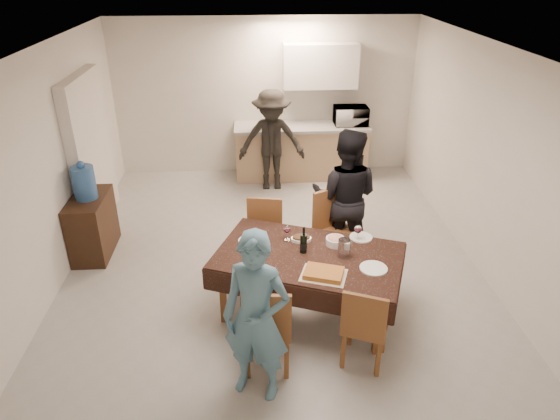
{
  "coord_description": "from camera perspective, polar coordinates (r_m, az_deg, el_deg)",
  "views": [
    {
      "loc": [
        -0.23,
        -5.3,
        3.46
      ],
      "look_at": [
        0.06,
        -0.3,
        0.87
      ],
      "focal_mm": 32.0,
      "sensor_mm": 36.0,
      "label": 1
    }
  ],
  "objects": [
    {
      "name": "upper_cabinet",
      "position": [
        8.36,
        4.64,
        16.1
      ],
      "size": [
        1.2,
        0.34,
        0.7
      ],
      "primitive_type": "cube",
      "color": "silver",
      "rests_on": "wall_back"
    },
    {
      "name": "person_far",
      "position": [
        6.04,
        7.42,
        1.46
      ],
      "size": [
        0.99,
        0.88,
        1.71
      ],
      "primitive_type": "imported",
      "rotation": [
        0.0,
        0.0,
        2.82
      ],
      "color": "black",
      "rests_on": "floor"
    },
    {
      "name": "plate_near_left",
      "position": [
        4.83,
        -3.45,
        -7.15
      ],
      "size": [
        0.27,
        0.27,
        0.02
      ],
      "primitive_type": "cylinder",
      "color": "white",
      "rests_on": "dining_table"
    },
    {
      "name": "wall_front",
      "position": [
        3.17,
        1.79,
        -15.76
      ],
      "size": [
        5.0,
        0.02,
        2.6
      ],
      "primitive_type": "cube",
      "color": "silver",
      "rests_on": "floor"
    },
    {
      "name": "person_near",
      "position": [
        4.19,
        -2.72,
        -12.27
      ],
      "size": [
        0.67,
        0.56,
        1.59
      ],
      "primitive_type": "imported",
      "rotation": [
        0.0,
        0.0,
        -0.36
      ],
      "color": "teal",
      "rests_on": "floor"
    },
    {
      "name": "kitchen_base_cabinet",
      "position": [
        8.58,
        2.41,
        6.58
      ],
      "size": [
        2.2,
        0.6,
        0.86
      ],
      "primitive_type": "cube",
      "color": "tan",
      "rests_on": "floor"
    },
    {
      "name": "microwave",
      "position": [
        8.5,
        8.11,
        10.63
      ],
      "size": [
        0.55,
        0.37,
        0.3
      ],
      "primitive_type": "imported",
      "rotation": [
        0.0,
        0.0,
        3.14
      ],
      "color": "silver",
      "rests_on": "kitchen_worktop"
    },
    {
      "name": "plate_near_right",
      "position": [
        4.96,
        10.64,
        -6.58
      ],
      "size": [
        0.27,
        0.27,
        0.02
      ],
      "primitive_type": "cylinder",
      "color": "white",
      "rests_on": "dining_table"
    },
    {
      "name": "chair_near_right",
      "position": [
        4.63,
        10.08,
        -12.38
      ],
      "size": [
        0.52,
        0.53,
        0.47
      ],
      "rotation": [
        0.0,
        0.0,
        -0.39
      ],
      "color": "brown",
      "rests_on": "floor"
    },
    {
      "name": "water_jug",
      "position": [
        6.5,
        -21.48,
        2.92
      ],
      "size": [
        0.27,
        0.27,
        0.41
      ],
      "primitive_type": "cylinder",
      "color": "#376CB1",
      "rests_on": "console"
    },
    {
      "name": "wine_glass_c",
      "position": [
        5.3,
        0.82,
        -2.6
      ],
      "size": [
        0.08,
        0.08,
        0.18
      ],
      "primitive_type": null,
      "color": "white",
      "rests_on": "dining_table"
    },
    {
      "name": "floor",
      "position": [
        6.34,
        -0.74,
        -5.81
      ],
      "size": [
        5.0,
        6.0,
        0.02
      ],
      "primitive_type": "cube",
      "color": "#A3A29E",
      "rests_on": "ground"
    },
    {
      "name": "kitchen_worktop",
      "position": [
        8.43,
        2.47,
        9.48
      ],
      "size": [
        2.24,
        0.64,
        0.05
      ],
      "primitive_type": "cube",
      "color": "#989893",
      "rests_on": "kitchen_base_cabinet"
    },
    {
      "name": "salad_bowl",
      "position": [
        5.28,
        6.34,
        -3.57
      ],
      "size": [
        0.2,
        0.2,
        0.08
      ],
      "primitive_type": "cylinder",
      "color": "white",
      "rests_on": "dining_table"
    },
    {
      "name": "console",
      "position": [
        6.75,
        -20.64,
        -1.67
      ],
      "size": [
        0.42,
        0.84,
        0.78
      ],
      "primitive_type": "cube",
      "color": "#311D10",
      "rests_on": "floor"
    },
    {
      "name": "wall_back",
      "position": [
        8.58,
        -1.77,
        12.7
      ],
      "size": [
        5.0,
        0.02,
        2.6
      ],
      "primitive_type": "cube",
      "color": "silver",
      "rests_on": "floor"
    },
    {
      "name": "wine_glass_b",
      "position": [
        5.36,
        8.89,
        -2.6
      ],
      "size": [
        0.08,
        0.08,
        0.18
      ],
      "primitive_type": null,
      "color": "white",
      "rests_on": "dining_table"
    },
    {
      "name": "wine_glass_a",
      "position": [
        4.82,
        -2.89,
        -5.88
      ],
      "size": [
        0.09,
        0.09,
        0.2
      ],
      "primitive_type": null,
      "color": "white",
      "rests_on": "dining_table"
    },
    {
      "name": "dining_table",
      "position": [
        5.13,
        3.29,
        -5.41
      ],
      "size": [
        2.12,
        1.67,
        0.73
      ],
      "rotation": [
        0.0,
        0.0,
        -0.36
      ],
      "color": "black",
      "rests_on": "floor"
    },
    {
      "name": "water_pitcher",
      "position": [
        5.07,
        7.34,
        -4.33
      ],
      "size": [
        0.12,
        0.12,
        0.19
      ],
      "primitive_type": "cylinder",
      "color": "white",
      "rests_on": "dining_table"
    },
    {
      "name": "chair_far_left",
      "position": [
        5.73,
        -1.96,
        -3.08
      ],
      "size": [
        0.48,
        0.48,
        0.5
      ],
      "rotation": [
        0.0,
        0.0,
        2.99
      ],
      "color": "brown",
      "rests_on": "floor"
    },
    {
      "name": "wine_bottle",
      "position": [
        5.07,
        2.72,
        -3.42
      ],
      "size": [
        0.07,
        0.07,
        0.29
      ],
      "primitive_type": null,
      "color": "black",
      "rests_on": "dining_table"
    },
    {
      "name": "chair_near_left",
      "position": [
        4.49,
        -1.4,
        -12.64
      ],
      "size": [
        0.46,
        0.46,
        0.51
      ],
      "rotation": [
        0.0,
        0.0,
        -0.08
      ],
      "color": "brown",
      "rests_on": "floor"
    },
    {
      "name": "person_kitchen",
      "position": [
        7.99,
        -0.97,
        7.95
      ],
      "size": [
        1.05,
        0.6,
        1.63
      ],
      "primitive_type": "imported",
      "color": "black",
      "rests_on": "floor"
    },
    {
      "name": "chair_far_right",
      "position": [
        5.78,
        7.0,
        -2.31
      ],
      "size": [
        0.63,
        0.66,
        0.55
      ],
      "rotation": [
        0.0,
        0.0,
        3.66
      ],
      "color": "brown",
      "rests_on": "floor"
    },
    {
      "name": "wall_left",
      "position": [
        6.16,
        -24.81,
        4.15
      ],
      "size": [
        0.02,
        6.0,
        2.6
      ],
      "primitive_type": "cube",
      "color": "silver",
      "rests_on": "floor"
    },
    {
      "name": "plate_far_right",
      "position": [
        5.45,
        9.23,
        -3.09
      ],
      "size": [
        0.25,
        0.25,
        0.01
      ],
      "primitive_type": "cylinder",
      "color": "white",
      "rests_on": "dining_table"
    },
    {
      "name": "ceiling",
      "position": [
        5.38,
        -0.92,
        18.08
      ],
      "size": [
        5.0,
        6.0,
        0.02
      ],
      "primitive_type": "cube",
      "color": "white",
      "rests_on": "wall_back"
    },
    {
      "name": "plate_far_left",
      "position": [
        5.33,
        -3.49,
        -3.51
      ],
      "size": [
        0.25,
        0.25,
        0.01
      ],
      "primitive_type": "cylinder",
      "color": "white",
      "rests_on": "dining_table"
    },
    {
      "name": "stub_partition",
      "position": [
        7.27,
        -20.81,
        6.12
      ],
      "size": [
        0.15,
        1.4,
        2.1
      ],
      "primitive_type": "cube",
      "color": "silver",
      "rests_on": "floor"
    },
    {
      "name": "wall_right",
      "position": [
        6.34,
        22.47,
        5.26
      ],
      "size": [
        0.02,
        6.0,
        2.6
      ],
      "primitive_type": "cube",
      "color": "silver",
      "rests_on": "floor"
    },
    {
      "name": "savoury_tart",
      "position": [
        4.79,
        5.01,
        -7.21
      ],
      "size": [
        0.5,
        0.44,
        0.05
      ],
      "primitive_type": "cube",
      "rotation": [
        0.0,
        0.0,
        -0.32
      ],
      "color": "#B17434",
      "rests_on": "dining_table"
    },
    {
      "name": "mushroom_dish",
      "position": [
        5.33,
        2.44,
        -3.35
      ],
      "size": [
        0.2,
        0.2,
        0.03
      ],
      "primitive_type": "cylinder",
      "color": "white",
      "rests_on": "dining_table"
    }
  ]
}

